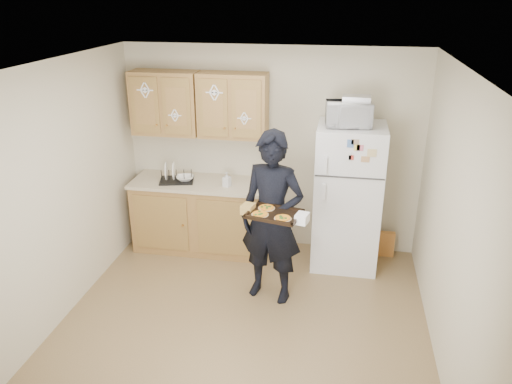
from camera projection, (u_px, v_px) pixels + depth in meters
The scene contains 22 objects.
floor at pixel (243, 324), 4.94m from camera, with size 3.60×3.60×0.00m, color brown.
ceiling at pixel (240, 67), 3.99m from camera, with size 3.60×3.60×0.00m, color beige.
wall_back at pixel (271, 150), 6.11m from camera, with size 3.60×0.04×2.50m, color beige.
wall_front at pixel (177, 337), 2.83m from camera, with size 3.60×0.04×2.50m, color beige.
wall_left at pixel (57, 196), 4.76m from camera, with size 0.04×3.60×2.50m, color beige.
wall_right at pixel (452, 225), 4.17m from camera, with size 0.04×3.60×2.50m, color beige.
refrigerator at pixel (347, 197), 5.76m from camera, with size 0.75×0.70×1.70m, color white.
base_cabinet at pixel (200, 216), 6.26m from camera, with size 1.60×0.60×0.86m, color brown.
countertop at pixel (198, 183), 6.09m from camera, with size 1.64×0.64×0.04m, color #BAAA8F.
upper_cab_left at pixel (166, 103), 5.93m from camera, with size 0.80×0.33×0.75m, color brown.
upper_cab_right at pixel (233, 106), 5.79m from camera, with size 0.80×0.33×0.75m, color brown.
cereal_box at pixel (386, 244), 6.16m from camera, with size 0.20×0.07×0.32m, color #DEB74E.
person at pixel (272, 218), 5.07m from camera, with size 0.67×0.44×1.83m, color black.
baking_tray at pixel (274, 214), 4.73m from camera, with size 0.49×0.36×0.04m, color black.
pizza_front_left at pixel (260, 214), 4.69m from camera, with size 0.16×0.16×0.02m, color gold.
pizza_front_right at pixel (283, 218), 4.61m from camera, with size 0.16×0.16×0.02m, color gold.
pizza_back_left at pixel (267, 208), 4.83m from camera, with size 0.16×0.16×0.02m, color gold.
microwave at pixel (348, 114), 5.36m from camera, with size 0.48×0.33×0.27m, color white.
foil_pan at pixel (357, 99), 5.31m from camera, with size 0.30×0.21×0.06m, color silver.
dish_rack at pixel (176, 175), 6.07m from camera, with size 0.40×0.30×0.16m, color black.
bowl at pixel (185, 178), 6.07m from camera, with size 0.21×0.21×0.05m, color white.
soap_bottle at pixel (227, 179), 5.91m from camera, with size 0.08×0.08×0.18m, color white.
Camera 1 is at (0.85, -3.99, 3.08)m, focal length 35.00 mm.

